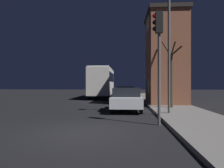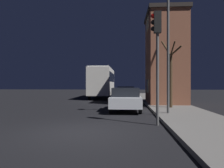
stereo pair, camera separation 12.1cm
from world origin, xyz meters
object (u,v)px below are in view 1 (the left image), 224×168
(bus, at_px, (102,80))
(car_near_lane, at_px, (126,99))
(car_mid_lane, at_px, (126,93))
(streetlamp, at_px, (161,23))
(traffic_light, at_px, (158,44))
(bare_tree, at_px, (171,75))

(bus, distance_m, car_near_lane, 13.33)
(car_mid_lane, bearing_deg, bus, 129.46)
(streetlamp, distance_m, bus, 16.00)
(traffic_light, xyz_separation_m, bus, (-4.29, 17.74, -1.22))
(streetlamp, height_order, bare_tree, streetlamp)
(traffic_light, height_order, car_near_lane, traffic_light)
(car_near_lane, bearing_deg, car_mid_lane, 90.12)
(bare_tree, bearing_deg, streetlamp, -111.07)
(car_near_lane, relative_size, car_mid_lane, 0.89)
(car_mid_lane, bearing_deg, traffic_light, -84.54)
(traffic_light, relative_size, bare_tree, 1.01)
(streetlamp, bearing_deg, bare_tree, 68.93)
(streetlamp, bearing_deg, car_near_lane, 132.55)
(bare_tree, xyz_separation_m, car_near_lane, (-3.02, -0.89, -1.54))
(streetlamp, bearing_deg, bus, 107.94)
(traffic_light, xyz_separation_m, bare_tree, (1.69, 5.71, -1.08))
(bus, bearing_deg, car_near_lane, -77.10)
(bare_tree, xyz_separation_m, bus, (-5.98, 12.03, -0.15))
(streetlamp, height_order, bus, streetlamp)
(traffic_light, bearing_deg, bus, 103.61)
(bus, relative_size, car_mid_lane, 1.89)
(car_near_lane, bearing_deg, bus, 102.90)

